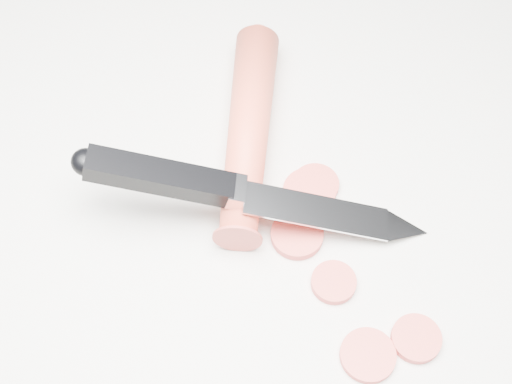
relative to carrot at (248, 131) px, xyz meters
name	(u,v)px	position (x,y,z in m)	size (l,w,h in m)	color
ground	(281,204)	(0.00, -0.06, -0.02)	(2.40, 2.40, 0.00)	silver
carrot	(248,131)	(0.00, 0.00, 0.00)	(0.03, 0.03, 0.18)	#E4432B
carrot_slice_0	(368,355)	(-0.01, -0.18, -0.01)	(0.04, 0.04, 0.01)	#C93D33
carrot_slice_1	(334,282)	(0.00, -0.13, -0.01)	(0.03, 0.03, 0.01)	#C93D33
carrot_slice_2	(316,185)	(0.03, -0.06, -0.01)	(0.03, 0.03, 0.01)	#C93D33
carrot_slice_3	(297,235)	(-0.01, -0.09, -0.01)	(0.04, 0.04, 0.01)	#C93D33
carrot_slice_4	(309,192)	(0.02, -0.06, -0.01)	(0.04, 0.04, 0.01)	#C93D33
carrot_slice_5	(416,339)	(0.02, -0.19, -0.01)	(0.03, 0.03, 0.01)	#C93D33
kitchen_knife	(257,193)	(-0.02, -0.06, 0.02)	(0.22, 0.15, 0.07)	silver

